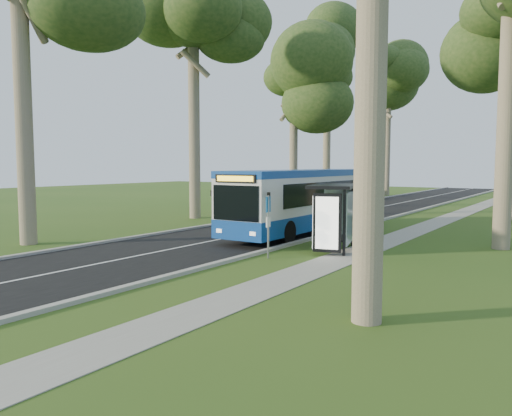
{
  "coord_description": "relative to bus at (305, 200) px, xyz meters",
  "views": [
    {
      "loc": [
        10.41,
        -16.12,
        3.41
      ],
      "look_at": [
        -1.16,
        1.09,
        1.6
      ],
      "focal_mm": 35.0,
      "sensor_mm": 36.0,
      "label": 1
    }
  ],
  "objects": [
    {
      "name": "tree_west_c",
      "position": [
        -7.55,
        12.13,
        8.16
      ],
      "size": [
        5.2,
        5.2,
        13.2
      ],
      "color": "#7A6B56",
      "rests_on": "ground"
    },
    {
      "name": "car_white",
      "position": [
        -7.03,
        21.9,
        -0.95
      ],
      "size": [
        2.1,
        4.16,
        1.36
      ],
      "primitive_type": "imported",
      "rotation": [
        0.0,
        0.0,
        -0.13
      ],
      "color": "white",
      "rests_on": "ground"
    },
    {
      "name": "car_silver",
      "position": [
        -8.03,
        28.12,
        -0.86
      ],
      "size": [
        2.08,
        4.82,
        1.54
      ],
      "primitive_type": "imported",
      "rotation": [
        0.0,
        0.0,
        -0.1
      ],
      "color": "#A6A9AE",
      "rests_on": "ground"
    },
    {
      "name": "kerb_east",
      "position": [
        1.45,
        4.13,
        -1.57
      ],
      "size": [
        0.25,
        100.0,
        0.12
      ],
      "primitive_type": "cube",
      "color": "#9E9B93",
      "rests_on": "ground"
    },
    {
      "name": "centre_line",
      "position": [
        -2.05,
        4.13,
        -1.61
      ],
      "size": [
        0.12,
        100.0,
        0.0
      ],
      "primitive_type": "cube",
      "color": "white",
      "rests_on": "road"
    },
    {
      "name": "ground",
      "position": [
        1.45,
        -5.87,
        -1.63
      ],
      "size": [
        120.0,
        120.0,
        0.0
      ],
      "primitive_type": "plane",
      "color": "#315219",
      "rests_on": "ground"
    },
    {
      "name": "bus_stop_sign",
      "position": [
        2.21,
        -6.86,
        -0.18
      ],
      "size": [
        0.09,
        0.32,
        2.3
      ],
      "rotation": [
        0.0,
        0.0,
        0.11
      ],
      "color": "gray",
      "rests_on": "ground"
    },
    {
      "name": "footpath",
      "position": [
        4.45,
        4.13,
        -1.62
      ],
      "size": [
        1.5,
        100.0,
        0.02
      ],
      "primitive_type": "cube",
      "color": "gray",
      "rests_on": "ground"
    },
    {
      "name": "bus_shelter",
      "position": [
        3.53,
        -4.32,
        0.22
      ],
      "size": [
        2.44,
        3.39,
        2.62
      ],
      "rotation": [
        0.0,
        0.0,
        0.29
      ],
      "color": "black",
      "rests_on": "ground"
    },
    {
      "name": "tree_west_e",
      "position": [
        -7.05,
        32.13,
        10.07
      ],
      "size": [
        5.2,
        5.2,
        15.81
      ],
      "color": "#7A6B56",
      "rests_on": "ground"
    },
    {
      "name": "tree_west_d",
      "position": [
        -9.55,
        22.13,
        11.04
      ],
      "size": [
        5.2,
        5.2,
        17.13
      ],
      "color": "#7A6B56",
      "rests_on": "ground"
    },
    {
      "name": "bus",
      "position": [
        0.0,
        0.0,
        0.0
      ],
      "size": [
        2.58,
        11.9,
        3.15
      ],
      "rotation": [
        0.0,
        0.0,
        0.01
      ],
      "color": "silver",
      "rests_on": "ground"
    },
    {
      "name": "tree_west_b",
      "position": [
        -9.05,
        2.13,
        10.72
      ],
      "size": [
        5.2,
        5.2,
        16.69
      ],
      "color": "#7A6B56",
      "rests_on": "ground"
    },
    {
      "name": "kerb_west",
      "position": [
        -5.55,
        4.13,
        -1.57
      ],
      "size": [
        0.25,
        100.0,
        0.12
      ],
      "primitive_type": "cube",
      "color": "#9E9B93",
      "rests_on": "ground"
    },
    {
      "name": "road",
      "position": [
        -2.05,
        4.13,
        -1.62
      ],
      "size": [
        7.0,
        100.0,
        0.02
      ],
      "primitive_type": "cube",
      "color": "black",
      "rests_on": "ground"
    },
    {
      "name": "litter_bin",
      "position": [
        3.34,
        1.11,
        -1.16
      ],
      "size": [
        0.53,
        0.53,
        0.93
      ],
      "rotation": [
        0.0,
        0.0,
        0.36
      ],
      "color": "black",
      "rests_on": "ground"
    }
  ]
}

